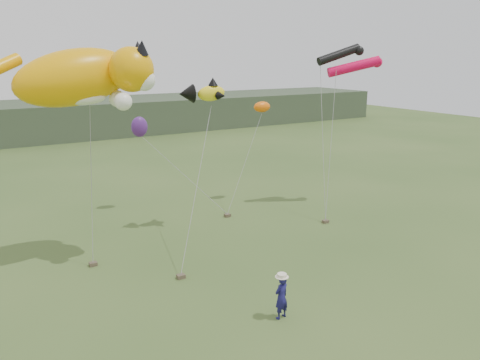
# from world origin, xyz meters

# --- Properties ---
(ground) EXTENTS (120.00, 120.00, 0.00)m
(ground) POSITION_xyz_m (0.00, 0.00, 0.00)
(ground) COLOR #385123
(ground) RESTS_ON ground
(headland) EXTENTS (90.00, 13.00, 4.00)m
(headland) POSITION_xyz_m (-3.11, 44.69, 1.92)
(headland) COLOR #2D3D28
(headland) RESTS_ON ground
(festival_attendant) EXTENTS (0.66, 0.50, 1.65)m
(festival_attendant) POSITION_xyz_m (-0.54, -1.48, 0.82)
(festival_attendant) COLOR #181653
(festival_attendant) RESTS_ON ground
(sandbag_anchors) EXTENTS (18.05, 6.13, 0.17)m
(sandbag_anchors) POSITION_xyz_m (-1.43, 5.64, 0.09)
(sandbag_anchors) COLOR brown
(sandbag_anchors) RESTS_ON ground
(cat_kite) EXTENTS (6.85, 3.66, 3.16)m
(cat_kite) POSITION_xyz_m (-4.65, 7.12, 8.31)
(cat_kite) COLOR #F4A402
(cat_kite) RESTS_ON ground
(fish_kite) EXTENTS (2.49, 1.66, 1.28)m
(fish_kite) POSITION_xyz_m (1.30, 8.27, 7.33)
(fish_kite) COLOR yellow
(fish_kite) RESTS_ON ground
(tube_kites) EXTENTS (3.88, 2.13, 2.00)m
(tube_kites) POSITION_xyz_m (11.17, 7.82, 8.87)
(tube_kites) COLOR black
(tube_kites) RESTS_ON ground
(misc_kites) EXTENTS (8.45, 2.70, 1.92)m
(misc_kites) POSITION_xyz_m (2.46, 12.36, 5.47)
(misc_kites) COLOR orange
(misc_kites) RESTS_ON ground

